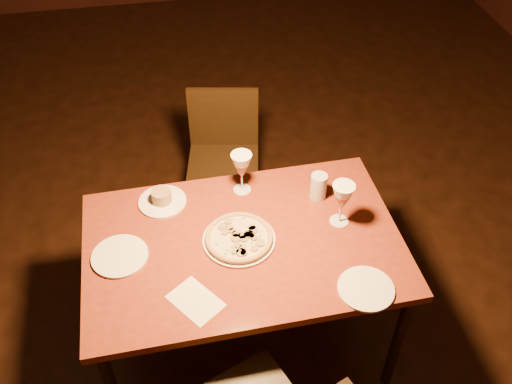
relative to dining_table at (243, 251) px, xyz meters
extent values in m
plane|color=black|center=(-0.23, 0.24, -0.62)|extent=(7.00, 7.00, 0.00)
cube|color=maroon|center=(0.00, 0.00, 0.04)|extent=(1.28, 0.83, 0.04)
cylinder|color=black|center=(-0.58, 0.34, -0.30)|extent=(0.05, 0.05, 0.64)
cylinder|color=black|center=(0.58, -0.34, -0.30)|extent=(0.05, 0.05, 0.64)
cylinder|color=black|center=(0.57, 0.36, -0.30)|extent=(0.05, 0.05, 0.64)
cube|color=black|center=(0.03, 0.80, -0.22)|extent=(0.43, 0.43, 0.04)
cube|color=black|center=(0.06, 0.97, -0.02)|extent=(0.37, 0.10, 0.35)
cylinder|color=black|center=(-0.15, 0.68, -0.43)|extent=(0.03, 0.03, 0.38)
cylinder|color=black|center=(-0.09, 0.97, -0.43)|extent=(0.03, 0.03, 0.38)
cylinder|color=black|center=(0.14, 0.62, -0.43)|extent=(0.03, 0.03, 0.38)
cylinder|color=black|center=(0.20, 0.92, -0.43)|extent=(0.03, 0.03, 0.38)
cylinder|color=white|center=(-0.02, 0.01, 0.07)|extent=(0.29, 0.29, 0.01)
cylinder|color=beige|center=(-0.02, 0.01, 0.08)|extent=(0.26, 0.26, 0.01)
torus|color=tan|center=(-0.02, 0.01, 0.08)|extent=(0.27, 0.27, 0.02)
cylinder|color=white|center=(-0.30, 0.29, 0.06)|extent=(0.20, 0.20, 0.01)
cylinder|color=#A2795C|center=(-0.30, 0.29, 0.10)|extent=(0.08, 0.08, 0.06)
cylinder|color=silver|center=(0.36, 0.20, 0.12)|extent=(0.07, 0.07, 0.12)
cylinder|color=white|center=(-0.48, 0.01, 0.07)|extent=(0.22, 0.22, 0.01)
cylinder|color=white|center=(0.40, -0.32, 0.07)|extent=(0.21, 0.21, 0.01)
cube|color=white|center=(-0.22, -0.25, 0.06)|extent=(0.22, 0.23, 0.00)
sphere|color=#FFA147|center=(0.00, 0.00, 0.98)|extent=(0.12, 0.12, 0.12)
camera|label=1|loc=(-0.23, -1.50, 1.76)|focal=40.00mm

